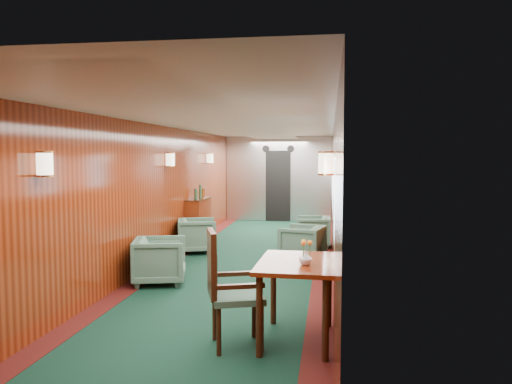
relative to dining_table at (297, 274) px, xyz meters
The scene contains 12 objects.
room 3.52m from the dining_table, 109.43° to the left, with size 12.00×12.10×2.40m.
bulkhead 9.19m from the dining_table, 97.06° to the left, with size 2.98×0.17×2.39m.
windows_right 3.55m from the dining_table, 84.04° to the left, with size 0.02×8.60×0.80m.
wall_sconces 4.08m from the dining_table, 106.68° to the left, with size 2.97×7.97×0.25m.
dining_table is the anchor object (origin of this frame).
side_chair 0.73m from the dining_table, 158.94° to the right, with size 0.65×0.66×1.16m.
credenza 5.92m from the dining_table, 114.65° to the left, with size 0.34×1.07×1.24m.
flower_vase 0.27m from the dining_table, 59.23° to the right, with size 0.13×0.13×0.14m, color silver.
armchair_left_near 2.94m from the dining_table, 137.29° to the left, with size 0.72×0.74×0.68m, color #1B4033.
armchair_left_far 4.86m from the dining_table, 117.15° to the left, with size 0.71×0.73×0.66m, color #1B4033.
armchair_right_near 3.77m from the dining_table, 92.33° to the left, with size 0.69×0.71×0.65m, color #1B4033.
armchair_right_far 5.27m from the dining_table, 90.09° to the left, with size 0.67×0.69×0.63m, color #1B4033.
Camera 1 is at (1.44, -8.16, 1.90)m, focal length 35.00 mm.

